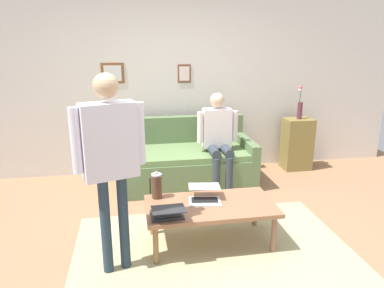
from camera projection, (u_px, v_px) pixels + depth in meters
name	position (u px, v px, depth m)	size (l,w,h in m)	color
ground_plane	(202.00, 241.00, 3.60)	(7.68, 7.68, 0.00)	#976D4D
area_rug	(212.00, 247.00, 3.48)	(2.63, 1.64, 0.01)	tan
back_wall	(173.00, 82.00, 5.31)	(7.04, 0.11, 2.70)	silver
couch	(187.00, 162.00, 5.03)	(1.78, 0.94, 0.88)	#587046
coffee_table	(210.00, 208.00, 3.48)	(1.25, 0.66, 0.42)	#966345
laptop_left	(205.00, 196.00, 3.54)	(0.35, 0.37, 0.13)	silver
laptop_center	(167.00, 213.00, 3.19)	(0.30, 0.36, 0.13)	#28282D
french_press	(157.00, 186.00, 3.57)	(0.12, 0.10, 0.28)	#4C3323
side_shelf	(297.00, 144.00, 5.56)	(0.42, 0.32, 0.79)	olive
flower_vase	(300.00, 107.00, 5.40)	(0.08, 0.09, 0.50)	#5E2C3C
person_standing	(110.00, 150.00, 2.87)	(0.59, 0.31, 1.70)	#273846
person_seated	(218.00, 135.00, 4.76)	(0.55, 0.51, 1.28)	#313A41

